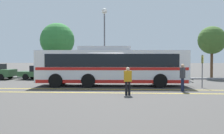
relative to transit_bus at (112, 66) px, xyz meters
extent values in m
plane|color=#423F3D|center=(-0.34, -0.13, -1.53)|extent=(220.00, 220.00, 0.00)
cube|color=gold|center=(0.02, -2.20, -1.53)|extent=(31.10, 0.20, 0.01)
cube|color=gold|center=(0.02, -4.05, -1.53)|extent=(31.10, 0.20, 0.01)
cube|color=#99999E|center=(0.02, 7.03, -1.46)|extent=(39.10, 0.36, 0.15)
cube|color=white|center=(0.02, 0.00, -0.04)|extent=(11.21, 3.09, 2.36)
cube|color=black|center=(0.02, 0.00, 0.41)|extent=(9.66, 3.06, 0.94)
cube|color=red|center=(0.02, 0.00, -0.18)|extent=(10.99, 3.12, 0.20)
cube|color=red|center=(0.02, 0.00, -1.09)|extent=(10.99, 3.11, 0.24)
cube|color=black|center=(5.58, 0.27, 0.03)|extent=(0.15, 2.26, 1.69)
cube|color=black|center=(5.58, 0.27, 0.99)|extent=(0.13, 1.79, 0.24)
cube|color=silver|center=(-0.54, -0.03, 1.29)|extent=(3.98, 2.24, 0.31)
cube|color=black|center=(5.86, 0.28, -0.98)|extent=(0.13, 1.92, 0.04)
cube|color=black|center=(5.86, 0.28, -1.18)|extent=(0.13, 1.92, 0.04)
cylinder|color=black|center=(3.39, 1.40, -1.03)|extent=(1.01, 0.33, 1.00)
cylinder|color=black|center=(3.51, -1.06, -1.03)|extent=(1.01, 0.33, 1.00)
cylinder|color=black|center=(-1.71, 1.15, -1.03)|extent=(1.01, 0.33, 1.00)
cylinder|color=black|center=(-1.59, -1.31, -1.03)|extent=(1.01, 0.33, 1.00)
cylinder|color=black|center=(-4.03, 1.04, -1.03)|extent=(1.01, 0.33, 1.00)
cylinder|color=black|center=(-3.92, -1.42, -1.03)|extent=(1.01, 0.33, 1.00)
cylinder|color=black|center=(-11.07, 4.63, -1.23)|extent=(0.60, 0.21, 0.60)
cylinder|color=black|center=(-11.04, 6.47, -1.23)|extent=(0.60, 0.21, 0.60)
cube|color=#335B33|center=(-7.29, 5.74, -0.98)|extent=(4.67, 1.94, 0.51)
cube|color=black|center=(-7.40, 5.74, -0.43)|extent=(1.99, 1.63, 0.57)
cylinder|color=black|center=(-5.83, 6.52, -1.23)|extent=(0.61, 0.22, 0.60)
cylinder|color=black|center=(-5.89, 4.84, -1.23)|extent=(0.61, 0.22, 0.60)
cylinder|color=black|center=(-8.68, 6.63, -1.23)|extent=(0.61, 0.22, 0.60)
cylinder|color=black|center=(-8.74, 4.95, -1.23)|extent=(0.61, 0.22, 0.60)
cylinder|color=#191E38|center=(4.65, -3.07, -1.12)|extent=(0.14, 0.14, 0.84)
cylinder|color=#191E38|center=(4.73, -2.92, -1.12)|extent=(0.14, 0.14, 0.84)
cube|color=#333338|center=(4.69, -2.99, -0.37)|extent=(0.40, 0.47, 0.66)
sphere|color=tan|center=(4.69, -2.99, 0.08)|extent=(0.23, 0.23, 0.23)
cylinder|color=black|center=(1.18, -4.94, -1.15)|extent=(0.14, 0.14, 0.77)
cylinder|color=black|center=(1.35, -4.90, -1.15)|extent=(0.14, 0.14, 0.77)
cube|color=orange|center=(1.27, -4.92, -0.46)|extent=(0.46, 0.30, 0.61)
sphere|color=beige|center=(1.27, -4.92, -0.05)|extent=(0.21, 0.21, 0.21)
cylinder|color=#59595E|center=(6.51, -0.72, -0.36)|extent=(0.07, 0.07, 2.35)
cube|color=yellow|center=(6.51, -0.72, 0.48)|extent=(0.05, 0.40, 0.56)
cylinder|color=#59595E|center=(-1.37, 8.03, 1.87)|extent=(0.14, 0.14, 6.82)
sphere|color=silver|center=(-1.37, 8.03, 5.58)|extent=(0.59, 0.59, 0.59)
cylinder|color=#513823|center=(9.96, 8.60, -0.07)|extent=(0.28, 0.28, 2.93)
sphere|color=#3D6028|center=(9.96, 8.60, 2.49)|extent=(2.93, 2.93, 2.93)
cylinder|color=#513823|center=(-7.12, 10.30, -0.16)|extent=(0.28, 0.28, 2.75)
sphere|color=#337A38|center=(-7.12, 10.30, 2.71)|extent=(3.97, 3.97, 3.97)
camera|label=1|loc=(1.44, -19.72, 0.52)|focal=42.00mm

